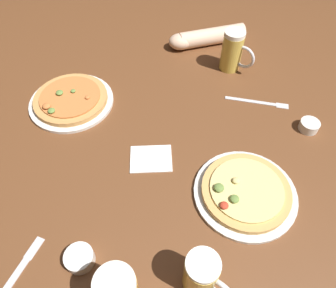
# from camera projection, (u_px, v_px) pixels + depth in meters

# --- Properties ---
(ground_plane) EXTENTS (2.40, 2.40, 0.03)m
(ground_plane) POSITION_uv_depth(u_px,v_px,m) (168.00, 151.00, 1.03)
(ground_plane) COLOR brown
(pizza_plate_near) EXTENTS (0.30, 0.30, 0.05)m
(pizza_plate_near) POSITION_uv_depth(u_px,v_px,m) (245.00, 192.00, 0.90)
(pizza_plate_near) COLOR silver
(pizza_plate_near) RESTS_ON ground_plane
(pizza_plate_far) EXTENTS (0.31, 0.31, 0.05)m
(pizza_plate_far) POSITION_uv_depth(u_px,v_px,m) (71.00, 100.00, 1.14)
(pizza_plate_far) COLOR silver
(pizza_plate_far) RESTS_ON ground_plane
(beer_mug_dark) EXTENTS (0.12, 0.11, 0.16)m
(beer_mug_dark) POSITION_uv_depth(u_px,v_px,m) (233.00, 51.00, 1.21)
(beer_mug_dark) COLOR gold
(beer_mug_dark) RESTS_ON ground_plane
(beer_mug_amber) EXTENTS (0.11, 0.11, 0.14)m
(beer_mug_amber) POSITION_uv_depth(u_px,v_px,m) (202.00, 275.00, 0.70)
(beer_mug_amber) COLOR gold
(beer_mug_amber) RESTS_ON ground_plane
(ramekin_sauce) EXTENTS (0.07, 0.07, 0.03)m
(ramekin_sauce) POSITION_uv_depth(u_px,v_px,m) (309.00, 126.00, 1.06)
(ramekin_sauce) COLOR silver
(ramekin_sauce) RESTS_ON ground_plane
(ramekin_butter) EXTENTS (0.07, 0.07, 0.03)m
(ramekin_butter) POSITION_uv_depth(u_px,v_px,m) (80.00, 258.00, 0.78)
(ramekin_butter) COLOR white
(ramekin_butter) RESTS_ON ground_plane
(napkin_folded) EXTENTS (0.14, 0.11, 0.01)m
(napkin_folded) POSITION_uv_depth(u_px,v_px,m) (151.00, 158.00, 0.99)
(napkin_folded) COLOR white
(napkin_folded) RESTS_ON ground_plane
(fork_left) EXTENTS (0.23, 0.09, 0.01)m
(fork_left) POSITION_uv_depth(u_px,v_px,m) (258.00, 102.00, 1.15)
(fork_left) COLOR silver
(fork_left) RESTS_ON ground_plane
(knife_right) EXTENTS (0.13, 0.22, 0.01)m
(knife_right) POSITION_uv_depth(u_px,v_px,m) (13.00, 279.00, 0.76)
(knife_right) COLOR silver
(knife_right) RESTS_ON ground_plane
(diner_arm) EXTENTS (0.34, 0.13, 0.07)m
(diner_arm) POSITION_uv_depth(u_px,v_px,m) (204.00, 38.00, 1.35)
(diner_arm) COLOR beige
(diner_arm) RESTS_ON ground_plane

